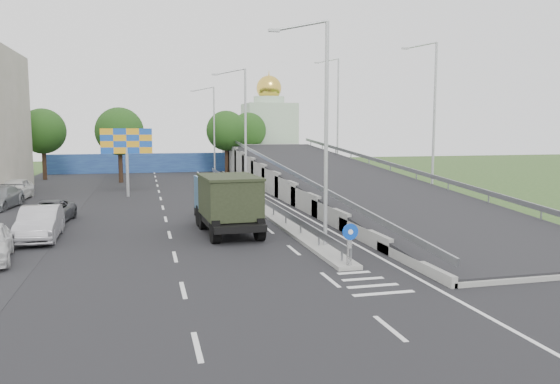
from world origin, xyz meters
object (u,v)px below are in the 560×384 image
object	(u,v)px
lamp_post_near	(322,122)
billboard	(127,145)
parked_car_e	(15,189)
sign_bollard	(350,245)
lamp_post_mid	(243,125)
parked_car_c	(49,212)
lamp_post_far	(213,126)
dump_truck	(226,200)
parked_car_b	(40,223)
church	(269,129)

from	to	relation	value
lamp_post_near	billboard	world-z (taller)	lamp_post_near
lamp_post_near	parked_car_e	size ratio (longest dim) A/B	2.03
sign_bollard	lamp_post_near	distance (m)	6.12
sign_bollard	parked_car_e	bearing A→B (deg)	123.99
lamp_post_near	lamp_post_mid	distance (m)	20.00
parked_car_c	lamp_post_far	bearing A→B (deg)	72.27
lamp_post_near	parked_car_c	distance (m)	17.48
lamp_post_far	dump_truck	world-z (taller)	lamp_post_far
lamp_post_far	parked_car_b	bearing A→B (deg)	-110.42
lamp_post_mid	church	xyz separation A→B (m)	(9.89, 34.00, -0.50)
lamp_post_far	parked_car_c	world-z (taller)	lamp_post_far
parked_car_c	lamp_post_near	bearing A→B (deg)	-31.51
lamp_post_mid	parked_car_b	bearing A→B (deg)	-131.40
lamp_post_far	parked_car_e	world-z (taller)	lamp_post_far
church	lamp_post_near	bearing A→B (deg)	-100.38
lamp_post_near	sign_bollard	bearing A→B (deg)	-91.64
dump_truck	parked_car_b	world-z (taller)	dump_truck
parked_car_e	lamp_post_near	bearing A→B (deg)	-49.16
billboard	parked_car_c	world-z (taller)	billboard
parked_car_b	lamp_post_mid	bearing A→B (deg)	47.26
lamp_post_far	church	bearing A→B (deg)	54.76
lamp_post_far	billboard	size ratio (longest dim) A/B	1.83
lamp_post_near	parked_car_c	bearing A→B (deg)	142.28
parked_car_b	parked_car_c	bearing A→B (deg)	92.59
sign_bollard	lamp_post_mid	distance (m)	24.30
sign_bollard	church	world-z (taller)	church
church	dump_truck	distance (m)	50.78
sign_bollard	church	size ratio (longest dim) A/B	0.12
billboard	parked_car_b	bearing A→B (deg)	-102.81
lamp_post_far	billboard	world-z (taller)	lamp_post_far
parked_car_b	parked_car_c	world-z (taller)	parked_car_b
lamp_post_far	parked_car_b	distance (m)	37.27
lamp_post_near	parked_car_c	size ratio (longest dim) A/B	2.11
church	billboard	world-z (taller)	church
lamp_post_near	lamp_post_mid	size ratio (longest dim) A/B	1.00
lamp_post_far	parked_car_c	size ratio (longest dim) A/B	2.11
lamp_post_mid	parked_car_c	bearing A→B (deg)	-143.51
lamp_post_far	dump_truck	bearing A→B (deg)	-95.89
parked_car_c	parked_car_e	xyz separation A→B (m)	(-4.27, 11.73, 0.18)
lamp_post_mid	billboard	distance (m)	9.47
lamp_post_near	billboard	xyz separation A→B (m)	(-9.11, 22.00, -1.62)
sign_bollard	lamp_post_mid	bearing A→B (deg)	89.74
lamp_post_near	dump_truck	world-z (taller)	lamp_post_near
lamp_post_near	dump_truck	size ratio (longest dim) A/B	1.41
parked_car_b	sign_bollard	bearing A→B (deg)	-37.12
sign_bollard	parked_car_b	distance (m)	15.75
billboard	parked_car_e	xyz separation A→B (m)	(-8.38, -0.05, -3.34)
church	parked_car_c	bearing A→B (deg)	-117.83
sign_bollard	parked_car_e	world-z (taller)	sign_bollard
lamp_post_far	dump_truck	xyz separation A→B (m)	(-3.59, -34.82, -4.09)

